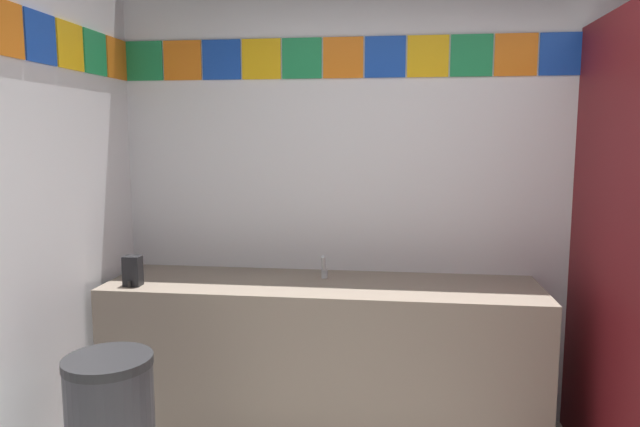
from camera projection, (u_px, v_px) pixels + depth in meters
name	position (u px, v px, depth m)	size (l,w,h in m)	color
wall_back	(446.00, 175.00, 3.35)	(3.78, 0.09, 2.87)	silver
vanity_counter	(322.00, 358.00, 3.22)	(2.34, 0.62, 0.87)	gray
faucet_center	(324.00, 269.00, 3.25)	(0.04, 0.10, 0.14)	silver
soap_dispenser	(133.00, 271.00, 3.09)	(0.09, 0.09, 0.16)	black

